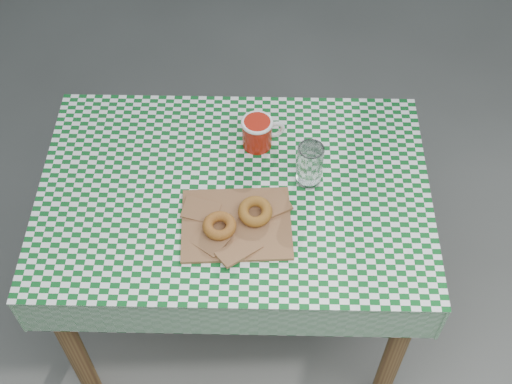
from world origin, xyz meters
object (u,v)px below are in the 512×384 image
table (237,261)px  coffee_mug (257,133)px  paper_bag (236,223)px  drinking_glass (310,165)px

table → coffee_mug: (0.07, 0.17, 0.43)m
paper_bag → coffee_mug: size_ratio=1.70×
paper_bag → table: bearing=92.7°
table → coffee_mug: 0.47m
table → coffee_mug: coffee_mug is taller
coffee_mug → drinking_glass: size_ratio=1.31×
drinking_glass → paper_bag: bearing=-143.5°
table → paper_bag: 0.41m
table → drinking_glass: drinking_glass is taller
paper_bag → drinking_glass: 0.26m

